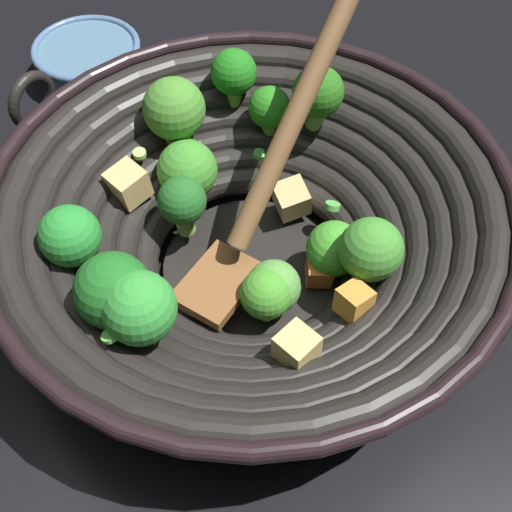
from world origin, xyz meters
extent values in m
plane|color=black|center=(0.00, 0.00, 0.00)|extent=(4.00, 4.00, 0.00)
cylinder|color=black|center=(0.00, 0.00, 0.01)|extent=(0.16, 0.16, 0.01)
torus|color=black|center=(0.00, 0.00, 0.02)|extent=(0.22, 0.22, 0.03)
torus|color=black|center=(0.00, 0.00, 0.03)|extent=(0.25, 0.25, 0.03)
torus|color=black|center=(0.00, 0.00, 0.04)|extent=(0.28, 0.28, 0.03)
torus|color=black|center=(0.00, 0.00, 0.06)|extent=(0.31, 0.31, 0.03)
torus|color=black|center=(0.00, 0.00, 0.07)|extent=(0.35, 0.35, 0.03)
torus|color=black|center=(0.00, 0.00, 0.08)|extent=(0.38, 0.38, 0.03)
torus|color=black|center=(0.00, 0.00, 0.09)|extent=(0.41, 0.41, 0.03)
torus|color=black|center=(0.00, 0.00, 0.10)|extent=(0.43, 0.43, 0.01)
torus|color=black|center=(-0.01, 0.23, 0.10)|extent=(0.05, 0.01, 0.05)
cylinder|color=#7CB451|center=(-0.03, -0.04, 0.02)|extent=(0.02, 0.02, 0.02)
sphere|color=#539340|center=(-0.03, -0.04, 0.04)|extent=(0.05, 0.05, 0.05)
cylinder|color=olive|center=(-0.13, 0.01, 0.07)|extent=(0.03, 0.03, 0.02)
sphere|color=green|center=(-0.13, 0.01, 0.10)|extent=(0.05, 0.05, 0.05)
cylinder|color=#6A9841|center=(0.13, 0.02, 0.08)|extent=(0.02, 0.02, 0.02)
sphere|color=#276819|center=(0.13, 0.02, 0.11)|extent=(0.05, 0.05, 0.05)
cylinder|color=#80BA55|center=(0.12, 0.10, 0.08)|extent=(0.02, 0.02, 0.02)
sphere|color=#1E7119|center=(0.12, 0.10, 0.11)|extent=(0.04, 0.04, 0.04)
cylinder|color=#6C9C3B|center=(0.11, 0.05, 0.06)|extent=(0.02, 0.02, 0.02)
sphere|color=#25771A|center=(0.11, 0.05, 0.09)|extent=(0.04, 0.04, 0.04)
cylinder|color=#62A245|center=(-0.13, 0.03, 0.07)|extent=(0.02, 0.02, 0.01)
sphere|color=#1C6520|center=(-0.13, 0.03, 0.10)|extent=(0.06, 0.06, 0.06)
cylinder|color=#68A942|center=(0.03, -0.10, 0.04)|extent=(0.03, 0.03, 0.02)
sphere|color=#3E892E|center=(0.03, -0.10, 0.07)|extent=(0.05, 0.05, 0.05)
cylinder|color=#66A542|center=(0.03, 0.09, 0.03)|extent=(0.03, 0.03, 0.01)
sphere|color=#3D892C|center=(0.03, 0.09, 0.06)|extent=(0.06, 0.06, 0.06)
cylinder|color=#80C35B|center=(-0.04, -0.04, 0.02)|extent=(0.02, 0.02, 0.02)
sphere|color=#43942B|center=(-0.04, -0.04, 0.05)|extent=(0.04, 0.04, 0.04)
cylinder|color=#649A4A|center=(0.04, 0.09, 0.04)|extent=(0.02, 0.02, 0.02)
sphere|color=#2D6A18|center=(0.04, 0.09, 0.06)|extent=(0.04, 0.04, 0.04)
cylinder|color=#8AAD4A|center=(0.06, 0.12, 0.06)|extent=(0.03, 0.03, 0.01)
sphere|color=#46872D|center=(0.06, 0.12, 0.09)|extent=(0.06, 0.06, 0.06)
cylinder|color=#6EB151|center=(-0.11, 0.10, 0.07)|extent=(0.02, 0.02, 0.02)
sphere|color=#26892F|center=(-0.11, 0.10, 0.10)|extent=(0.05, 0.05, 0.05)
cylinder|color=#87AD57|center=(0.03, -0.06, 0.02)|extent=(0.03, 0.02, 0.02)
sphere|color=green|center=(0.03, -0.06, 0.05)|extent=(0.05, 0.05, 0.05)
cylinder|color=#7CAF51|center=(-0.01, 0.06, 0.04)|extent=(0.02, 0.02, 0.02)
sphere|color=#205E22|center=(-0.01, 0.06, 0.06)|extent=(0.04, 0.04, 0.04)
cube|color=tan|center=(0.07, 0.00, 0.04)|extent=(0.04, 0.04, 0.04)
cube|color=#DDB76F|center=(-0.02, 0.12, 0.06)|extent=(0.04, 0.04, 0.03)
cube|color=#CE8734|center=(-0.01, -0.11, 0.06)|extent=(0.03, 0.03, 0.03)
cube|color=#CB6B2F|center=(0.02, -0.06, 0.03)|extent=(0.03, 0.03, 0.03)
cube|color=#D6BB6C|center=(-0.08, -0.09, 0.07)|extent=(0.03, 0.03, 0.03)
cylinder|color=#99D166|center=(0.01, 0.13, 0.07)|extent=(0.02, 0.02, 0.01)
cylinder|color=#99D166|center=(-0.09, 0.11, 0.08)|extent=(0.01, 0.01, 0.01)
cylinder|color=#6BC651|center=(-0.08, 0.12, 0.07)|extent=(0.02, 0.02, 0.01)
cylinder|color=#56B247|center=(0.07, -0.04, 0.05)|extent=(0.02, 0.02, 0.01)
cylinder|color=#56B247|center=(0.09, 0.05, 0.04)|extent=(0.02, 0.02, 0.01)
cylinder|color=#6BC651|center=(0.08, 0.13, 0.09)|extent=(0.01, 0.01, 0.01)
cylinder|color=#99D166|center=(0.16, 0.03, 0.09)|extent=(0.02, 0.02, 0.01)
cylinder|color=#6BC651|center=(-0.15, 0.01, 0.09)|extent=(0.02, 0.02, 0.01)
cube|color=brown|center=(-0.05, 0.00, 0.04)|extent=(0.07, 0.05, 0.01)
cylinder|color=brown|center=(0.07, 0.00, 0.14)|extent=(0.20, 0.02, 0.18)
cylinder|color=slate|center=(0.13, 0.31, 0.02)|extent=(0.11, 0.11, 0.04)
torus|color=#4A698F|center=(0.13, 0.31, 0.04)|extent=(0.12, 0.12, 0.01)
cylinder|color=#56B247|center=(0.12, 0.28, 0.02)|extent=(0.02, 0.02, 0.01)
cylinder|color=#99D166|center=(0.14, 0.32, 0.02)|extent=(0.02, 0.02, 0.00)
cylinder|color=#6BC651|center=(0.15, 0.28, 0.02)|extent=(0.02, 0.02, 0.01)
cylinder|color=#56B247|center=(0.11, 0.34, 0.02)|extent=(0.01, 0.01, 0.01)
camera|label=1|loc=(-0.30, -0.20, 0.49)|focal=46.81mm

